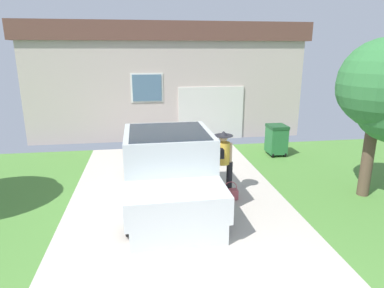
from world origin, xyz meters
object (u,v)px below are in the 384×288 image
Objects in this scene: person_with_hat at (223,159)px; handbag at (230,194)px; pickup_truck at (168,169)px; house_with_garage at (164,77)px; wheeled_trash_bin at (276,139)px.

person_with_hat is 0.86m from handbag.
pickup_truck is 8.66m from house_with_garage.
wheeled_trash_bin is at bearing -57.80° from house_with_garage.
pickup_truck is 1.37m from person_with_hat.
handbag is 0.43× the size of wheeled_trash_bin.
handbag is at bearing -127.38° from wheeled_trash_bin.
person_with_hat is at bearing -131.63° from wheeled_trash_bin.
house_with_garage is at bearing -87.48° from person_with_hat.
wheeled_trash_bin is at bearing 52.62° from handbag.
house_with_garage reaches higher than handbag.
handbag is at bearing 108.93° from person_with_hat.
handbag is (0.13, -0.31, -0.79)m from person_with_hat.
pickup_truck reaches higher than wheeled_trash_bin.
handbag is (1.48, -0.22, -0.63)m from pickup_truck.
house_with_garage is (-0.87, 8.42, 1.37)m from person_with_hat.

